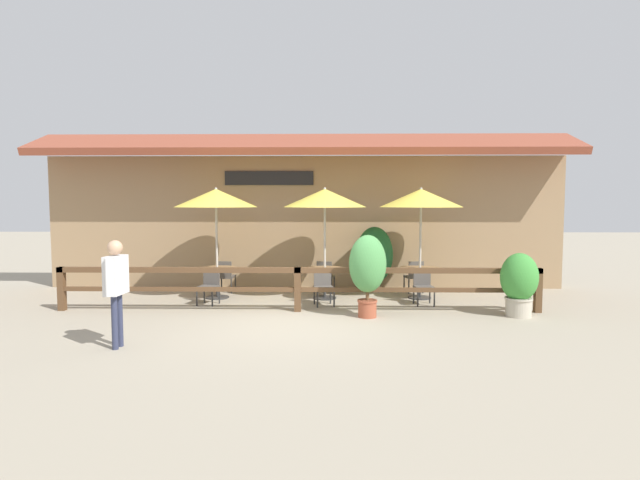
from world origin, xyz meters
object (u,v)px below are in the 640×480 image
Objects in this scene: chair_near_wallside at (225,275)px; chair_far_wallside at (414,275)px; dining_table_near at (217,274)px; pedestrian at (116,279)px; chair_near_streetside at (209,284)px; chair_middle_wallside at (325,275)px; chair_middle_streetside at (324,285)px; patio_umbrella_middle at (325,198)px; chair_far_streetside at (423,285)px; dining_table_far at (420,274)px; potted_plant_entrance_palm at (519,282)px; patio_umbrella_near at (216,198)px; dining_table_middle at (325,274)px; patio_umbrella_far at (421,198)px; potted_plant_small_flowering at (368,268)px; potted_plant_tall_tropical at (374,256)px.

chair_near_wallside is 1.00× the size of chair_far_wallside.
dining_table_near is 0.59× the size of pedestrian.
chair_near_streetside is at bearing -91.25° from dining_table_near.
chair_middle_wallside is 6.04m from pedestrian.
chair_middle_streetside is (2.62, -0.81, -0.14)m from dining_table_near.
patio_umbrella_middle is at bearing 145.13° from pedestrian.
patio_umbrella_middle is 3.17m from chair_far_wallside.
chair_far_streetside and chair_far_wallside have the same top height.
pedestrian reaches higher than chair_middle_streetside.
dining_table_near is 1.00× the size of dining_table_far.
potted_plant_entrance_palm is 7.70m from pedestrian.
dining_table_near is at bearing 91.91° from chair_near_wallside.
potted_plant_entrance_palm reaches higher than dining_table_far.
potted_plant_entrance_palm is (6.61, -2.61, 0.25)m from chair_near_wallside.
patio_umbrella_near reaches higher than dining_table_far.
dining_table_middle is 0.38× the size of patio_umbrella_far.
chair_near_streetside is at bearing -170.73° from patio_umbrella_far.
dining_table_far is (4.92, -0.68, 0.14)m from chair_near_wallside.
patio_umbrella_middle is 3.10m from chair_far_streetside.
potted_plant_small_flowering is 0.99× the size of potted_plant_tall_tropical.
chair_middle_wallside is 0.49× the size of potted_plant_tall_tropical.
patio_umbrella_middle is 1.60× the size of potted_plant_small_flowering.
potted_plant_entrance_palm is (6.65, -1.86, 0.11)m from dining_table_near.
patio_umbrella_middle is 2.06× the size of potted_plant_entrance_palm.
potted_plant_small_flowering is at bearing -97.67° from potted_plant_tall_tropical.
potted_plant_entrance_palm is 0.77× the size of potted_plant_tall_tropical.
chair_middle_streetside is 1.58m from chair_middle_wallside.
chair_middle_streetside is 1.00× the size of chair_far_wallside.
chair_near_wallside reaches higher than dining_table_middle.
potted_plant_tall_tropical reaches higher than chair_middle_streetside.
dining_table_far is (4.97, 0.07, -1.85)m from patio_umbrella_near.
dining_table_far is (2.32, -0.71, 0.14)m from chair_middle_wallside.
chair_middle_wallside is at bearing 89.59° from dining_table_middle.
potted_plant_entrance_palm is (1.69, -2.69, 0.25)m from chair_far_wallside.
pedestrian is (-5.57, -3.55, 0.66)m from chair_far_streetside.
patio_umbrella_far is at bearing 81.83° from chair_far_streetside.
patio_umbrella_middle reaches higher than chair_near_streetside.
pedestrian is at bearing -131.17° from potted_plant_tall_tropical.
chair_far_streetside is 0.48× the size of pedestrian.
chair_far_wallside is (4.98, 1.57, 0.00)m from chair_near_streetside.
potted_plant_tall_tropical reaches higher than chair_near_wallside.
chair_near_streetside is at bearing -170.73° from dining_table_far.
potted_plant_tall_tropical is (-1.03, 0.95, 0.34)m from dining_table_far.
dining_table_middle is 1.24× the size of chair_middle_streetside.
potted_plant_entrance_palm reaches higher than chair_middle_streetside.
patio_umbrella_near is at bearing -179.23° from dining_table_far.
chair_middle_wallside is at bearing -8.41° from chair_far_wallside.
chair_middle_streetside and chair_far_streetside have the same top height.
dining_table_far is 2.54m from potted_plant_small_flowering.
patio_umbrella_near is 7.12m from potted_plant_entrance_palm.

